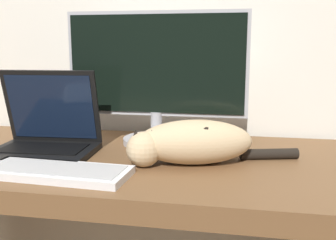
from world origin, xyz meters
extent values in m
cube|color=brown|center=(0.00, 0.35, 0.72)|extent=(1.54, 0.69, 0.06)
cylinder|color=#B2B2B7|center=(0.05, 0.52, 0.76)|extent=(0.23, 0.23, 0.02)
cylinder|color=#B2B2B7|center=(0.05, 0.52, 0.82)|extent=(0.04, 0.04, 0.09)
cube|color=#B2B2B7|center=(0.05, 0.53, 1.03)|extent=(0.62, 0.02, 0.35)
cube|color=black|center=(0.05, 0.52, 1.03)|extent=(0.60, 0.01, 0.33)
cube|color=black|center=(-0.27, 0.29, 0.76)|extent=(0.33, 0.26, 0.02)
cube|color=black|center=(-0.27, 0.31, 0.77)|extent=(0.26, 0.15, 0.00)
cube|color=black|center=(-0.27, 0.39, 0.89)|extent=(0.32, 0.08, 0.24)
cube|color=black|center=(-0.27, 0.38, 0.89)|extent=(0.29, 0.07, 0.21)
cube|color=white|center=(-0.14, 0.13, 0.76)|extent=(0.40, 0.17, 0.02)
cube|color=#B3B3B3|center=(-0.14, 0.13, 0.77)|extent=(0.37, 0.14, 0.00)
ellipsoid|color=#D1B284|center=(0.21, 0.31, 0.82)|extent=(0.36, 0.23, 0.13)
ellipsoid|color=black|center=(0.23, 0.31, 0.85)|extent=(0.17, 0.15, 0.05)
sphere|color=#D1B284|center=(0.07, 0.25, 0.80)|extent=(0.10, 0.10, 0.10)
cone|color=black|center=(0.05, 0.24, 0.84)|extent=(0.03, 0.03, 0.03)
cone|color=black|center=(0.10, 0.26, 0.84)|extent=(0.03, 0.03, 0.03)
cylinder|color=black|center=(0.43, 0.39, 0.77)|extent=(0.18, 0.08, 0.03)
camera|label=1|loc=(0.34, -0.79, 1.09)|focal=42.00mm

